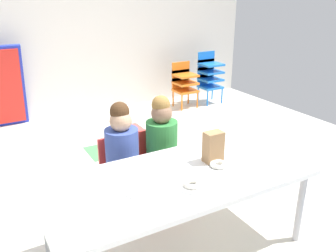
{
  "coord_description": "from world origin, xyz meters",
  "views": [
    {
      "loc": [
        -1.21,
        -2.65,
        1.7
      ],
      "look_at": [
        -0.08,
        -0.65,
        0.82
      ],
      "focal_mm": 38.3,
      "sensor_mm": 36.0,
      "label": 1
    }
  ],
  "objects_px": {
    "paper_plate_center_table": "(139,191)",
    "donut_powdered_on_plate": "(192,184)",
    "paper_bag_brown": "(213,147)",
    "donut_powdered_loose": "(218,164)",
    "kid_chair_blue_stack": "(209,74)",
    "kid_chair_orange_stack": "(184,81)",
    "seated_child_near_camera": "(122,148)",
    "seated_child_middle_seat": "(161,139)",
    "paper_plate_near_edge": "(192,187)",
    "craft_table": "(178,182)"
  },
  "relations": [
    {
      "from": "seated_child_near_camera",
      "to": "seated_child_middle_seat",
      "type": "xyz_separation_m",
      "value": [
        0.35,
        0.0,
        0.0
      ]
    },
    {
      "from": "seated_child_near_camera",
      "to": "kid_chair_blue_stack",
      "type": "relative_size",
      "value": 1.15
    },
    {
      "from": "craft_table",
      "to": "seated_child_middle_seat",
      "type": "height_order",
      "value": "seated_child_middle_seat"
    },
    {
      "from": "donut_powdered_loose",
      "to": "seated_child_near_camera",
      "type": "bearing_deg",
      "value": 123.7
    },
    {
      "from": "paper_plate_near_edge",
      "to": "donut_powdered_loose",
      "type": "height_order",
      "value": "donut_powdered_loose"
    },
    {
      "from": "seated_child_near_camera",
      "to": "kid_chair_orange_stack",
      "type": "distance_m",
      "value": 2.88
    },
    {
      "from": "seated_child_middle_seat",
      "to": "paper_plate_near_edge",
      "type": "distance_m",
      "value": 0.83
    },
    {
      "from": "paper_plate_near_edge",
      "to": "paper_bag_brown",
      "type": "bearing_deg",
      "value": 35.53
    },
    {
      "from": "seated_child_near_camera",
      "to": "craft_table",
      "type": "bearing_deg",
      "value": -78.23
    },
    {
      "from": "paper_bag_brown",
      "to": "donut_powdered_on_plate",
      "type": "distance_m",
      "value": 0.4
    },
    {
      "from": "craft_table",
      "to": "donut_powdered_loose",
      "type": "relative_size",
      "value": 14.85
    },
    {
      "from": "paper_bag_brown",
      "to": "donut_powdered_loose",
      "type": "bearing_deg",
      "value": -99.83
    },
    {
      "from": "seated_child_middle_seat",
      "to": "paper_plate_near_edge",
      "type": "relative_size",
      "value": 5.1
    },
    {
      "from": "kid_chair_blue_stack",
      "to": "donut_powdered_loose",
      "type": "relative_size",
      "value": 6.76
    },
    {
      "from": "seated_child_near_camera",
      "to": "paper_plate_center_table",
      "type": "bearing_deg",
      "value": -104.19
    },
    {
      "from": "craft_table",
      "to": "paper_plate_near_edge",
      "type": "distance_m",
      "value": 0.17
    },
    {
      "from": "craft_table",
      "to": "paper_bag_brown",
      "type": "bearing_deg",
      "value": 10.87
    },
    {
      "from": "seated_child_middle_seat",
      "to": "kid_chair_blue_stack",
      "type": "relative_size",
      "value": 1.15
    },
    {
      "from": "seated_child_middle_seat",
      "to": "kid_chair_blue_stack",
      "type": "bearing_deg",
      "value": 46.64
    },
    {
      "from": "seated_child_middle_seat",
      "to": "paper_bag_brown",
      "type": "height_order",
      "value": "seated_child_middle_seat"
    },
    {
      "from": "seated_child_middle_seat",
      "to": "kid_chair_blue_stack",
      "type": "distance_m",
      "value": 2.96
    },
    {
      "from": "seated_child_middle_seat",
      "to": "donut_powdered_on_plate",
      "type": "relative_size",
      "value": 8.35
    },
    {
      "from": "kid_chair_orange_stack",
      "to": "donut_powdered_loose",
      "type": "distance_m",
      "value": 3.17
    },
    {
      "from": "craft_table",
      "to": "donut_powdered_on_plate",
      "type": "distance_m",
      "value": 0.18
    },
    {
      "from": "craft_table",
      "to": "paper_bag_brown",
      "type": "distance_m",
      "value": 0.36
    },
    {
      "from": "kid_chair_orange_stack",
      "to": "paper_bag_brown",
      "type": "bearing_deg",
      "value": -118.2
    },
    {
      "from": "paper_plate_near_edge",
      "to": "kid_chair_orange_stack",
      "type": "bearing_deg",
      "value": 58.9
    },
    {
      "from": "craft_table",
      "to": "paper_plate_center_table",
      "type": "distance_m",
      "value": 0.31
    },
    {
      "from": "paper_plate_near_edge",
      "to": "paper_plate_center_table",
      "type": "distance_m",
      "value": 0.33
    },
    {
      "from": "paper_plate_center_table",
      "to": "donut_powdered_loose",
      "type": "xyz_separation_m",
      "value": [
        0.61,
        0.03,
        0.01
      ]
    },
    {
      "from": "craft_table",
      "to": "seated_child_middle_seat",
      "type": "bearing_deg",
      "value": 70.84
    },
    {
      "from": "kid_chair_orange_stack",
      "to": "kid_chair_blue_stack",
      "type": "height_order",
      "value": "kid_chair_blue_stack"
    },
    {
      "from": "seated_child_near_camera",
      "to": "kid_chair_blue_stack",
      "type": "height_order",
      "value": "seated_child_near_camera"
    },
    {
      "from": "kid_chair_blue_stack",
      "to": "paper_plate_center_table",
      "type": "xyz_separation_m",
      "value": [
        -2.55,
        -2.83,
        0.12
      ]
    },
    {
      "from": "paper_plate_center_table",
      "to": "donut_powdered_on_plate",
      "type": "distance_m",
      "value": 0.33
    },
    {
      "from": "kid_chair_orange_stack",
      "to": "paper_plate_near_edge",
      "type": "relative_size",
      "value": 3.78
    },
    {
      "from": "paper_plate_center_table",
      "to": "donut_powdered_on_plate",
      "type": "relative_size",
      "value": 1.64
    },
    {
      "from": "kid_chair_blue_stack",
      "to": "donut_powdered_loose",
      "type": "height_order",
      "value": "kid_chair_blue_stack"
    },
    {
      "from": "craft_table",
      "to": "donut_powdered_loose",
      "type": "height_order",
      "value": "donut_powdered_loose"
    },
    {
      "from": "paper_bag_brown",
      "to": "paper_plate_center_table",
      "type": "relative_size",
      "value": 1.22
    },
    {
      "from": "paper_plate_center_table",
      "to": "paper_plate_near_edge",
      "type": "bearing_deg",
      "value": -20.4
    },
    {
      "from": "kid_chair_blue_stack",
      "to": "kid_chair_orange_stack",
      "type": "bearing_deg",
      "value": -179.94
    },
    {
      "from": "seated_child_near_camera",
      "to": "seated_child_middle_seat",
      "type": "bearing_deg",
      "value": 0.0
    },
    {
      "from": "kid_chair_blue_stack",
      "to": "paper_plate_center_table",
      "type": "distance_m",
      "value": 3.81
    },
    {
      "from": "kid_chair_orange_stack",
      "to": "donut_powdered_loose",
      "type": "relative_size",
      "value": 5.75
    },
    {
      "from": "kid_chair_orange_stack",
      "to": "paper_plate_near_edge",
      "type": "height_order",
      "value": "kid_chair_orange_stack"
    },
    {
      "from": "paper_bag_brown",
      "to": "seated_child_middle_seat",
      "type": "bearing_deg",
      "value": 100.09
    },
    {
      "from": "donut_powdered_loose",
      "to": "donut_powdered_on_plate",
      "type": "bearing_deg",
      "value": -155.03
    },
    {
      "from": "paper_bag_brown",
      "to": "paper_plate_near_edge",
      "type": "distance_m",
      "value": 0.41
    },
    {
      "from": "seated_child_near_camera",
      "to": "kid_chair_blue_stack",
      "type": "xyz_separation_m",
      "value": [
        2.38,
        2.15,
        -0.1
      ]
    }
  ]
}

